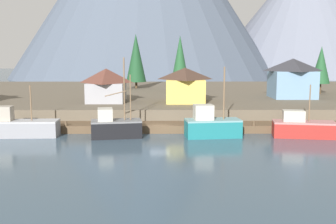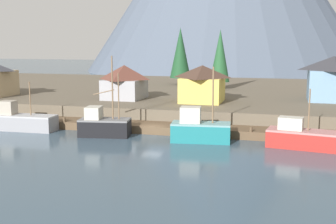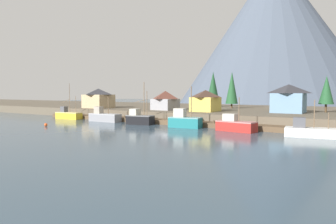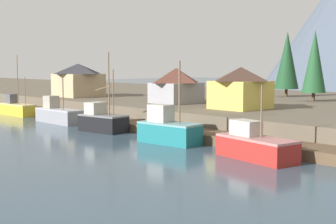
{
  "view_description": "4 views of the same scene",
  "coord_description": "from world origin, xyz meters",
  "px_view_note": "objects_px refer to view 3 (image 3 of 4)",
  "views": [
    {
      "loc": [
        0.74,
        -51.29,
        10.22
      ],
      "look_at": [
        1.04,
        1.72,
        2.56
      ],
      "focal_mm": 43.83,
      "sensor_mm": 36.0,
      "label": 1
    },
    {
      "loc": [
        15.42,
        -49.18,
        11.16
      ],
      "look_at": [
        1.6,
        1.83,
        2.63
      ],
      "focal_mm": 45.72,
      "sensor_mm": 36.0,
      "label": 2
    },
    {
      "loc": [
        37.54,
        -56.54,
        7.28
      ],
      "look_at": [
        -0.98,
        3.03,
        2.73
      ],
      "focal_mm": 32.29,
      "sensor_mm": 36.0,
      "label": 3
    },
    {
      "loc": [
        40.85,
        -33.94,
        7.94
      ],
      "look_at": [
        0.02,
        3.83,
        2.42
      ],
      "focal_mm": 48.7,
      "sensor_mm": 36.0,
      "label": 4
    }
  ],
  "objects_px": {
    "fishing_boat_yellow": "(68,115)",
    "fishing_boat_white": "(308,131)",
    "fishing_boat_grey": "(104,117)",
    "house_tan": "(98,98)",
    "conifer_mid_right": "(326,90)",
    "channel_buoy": "(46,125)",
    "fishing_boat_black": "(140,119)",
    "conifer_back_left": "(232,88)",
    "house_grey": "(165,100)",
    "fishing_boat_teal": "(184,121)",
    "conifer_near_right": "(213,87)",
    "house_blue": "(289,98)",
    "house_yellow": "(205,101)",
    "fishing_boat_red": "(235,125)"
  },
  "relations": [
    {
      "from": "fishing_boat_grey",
      "to": "house_blue",
      "type": "relative_size",
      "value": 1.17
    },
    {
      "from": "fishing_boat_yellow",
      "to": "fishing_boat_white",
      "type": "xyz_separation_m",
      "value": [
        61.08,
        -0.79,
        -0.1
      ]
    },
    {
      "from": "fishing_boat_grey",
      "to": "house_tan",
      "type": "bearing_deg",
      "value": 138.01
    },
    {
      "from": "conifer_near_right",
      "to": "channel_buoy",
      "type": "bearing_deg",
      "value": -104.43
    },
    {
      "from": "fishing_boat_black",
      "to": "fishing_boat_red",
      "type": "xyz_separation_m",
      "value": [
        22.95,
        0.01,
        -0.17
      ]
    },
    {
      "from": "fishing_boat_grey",
      "to": "house_tan",
      "type": "distance_m",
      "value": 19.97
    },
    {
      "from": "conifer_mid_right",
      "to": "conifer_back_left",
      "type": "relative_size",
      "value": 0.8
    },
    {
      "from": "fishing_boat_teal",
      "to": "house_blue",
      "type": "relative_size",
      "value": 1.15
    },
    {
      "from": "fishing_boat_black",
      "to": "channel_buoy",
      "type": "xyz_separation_m",
      "value": [
        -14.47,
        -14.25,
        -0.99
      ]
    },
    {
      "from": "fishing_boat_red",
      "to": "house_grey",
      "type": "distance_m",
      "value": 30.74
    },
    {
      "from": "conifer_mid_right",
      "to": "channel_buoy",
      "type": "bearing_deg",
      "value": -139.63
    },
    {
      "from": "conifer_back_left",
      "to": "fishing_boat_teal",
      "type": "bearing_deg",
      "value": -85.44
    },
    {
      "from": "house_yellow",
      "to": "house_blue",
      "type": "xyz_separation_m",
      "value": [
        18.83,
        6.11,
        0.68
      ]
    },
    {
      "from": "fishing_boat_yellow",
      "to": "fishing_boat_grey",
      "type": "bearing_deg",
      "value": -3.26
    },
    {
      "from": "fishing_boat_grey",
      "to": "conifer_back_left",
      "type": "relative_size",
      "value": 0.78
    },
    {
      "from": "fishing_boat_white",
      "to": "conifer_mid_right",
      "type": "xyz_separation_m",
      "value": [
        -0.11,
        28.36,
        6.94
      ]
    },
    {
      "from": "fishing_boat_yellow",
      "to": "fishing_boat_red",
      "type": "height_order",
      "value": "fishing_boat_yellow"
    },
    {
      "from": "fishing_boat_white",
      "to": "channel_buoy",
      "type": "height_order",
      "value": "fishing_boat_white"
    },
    {
      "from": "conifer_near_right",
      "to": "conifer_back_left",
      "type": "relative_size",
      "value": 1.06
    },
    {
      "from": "fishing_boat_grey",
      "to": "conifer_back_left",
      "type": "bearing_deg",
      "value": 56.43
    },
    {
      "from": "fishing_boat_black",
      "to": "fishing_boat_white",
      "type": "xyz_separation_m",
      "value": [
        35.56,
        -0.18,
        -0.33
      ]
    },
    {
      "from": "fishing_boat_black",
      "to": "conifer_back_left",
      "type": "height_order",
      "value": "conifer_back_left"
    },
    {
      "from": "fishing_boat_black",
      "to": "house_tan",
      "type": "distance_m",
      "value": 29.87
    },
    {
      "from": "fishing_boat_teal",
      "to": "conifer_back_left",
      "type": "height_order",
      "value": "conifer_back_left"
    },
    {
      "from": "channel_buoy",
      "to": "house_grey",
      "type": "bearing_deg",
      "value": 69.34
    },
    {
      "from": "house_grey",
      "to": "conifer_back_left",
      "type": "relative_size",
      "value": 0.6
    },
    {
      "from": "house_yellow",
      "to": "conifer_mid_right",
      "type": "height_order",
      "value": "conifer_mid_right"
    },
    {
      "from": "fishing_boat_teal",
      "to": "house_tan",
      "type": "relative_size",
      "value": 1.04
    },
    {
      "from": "fishing_boat_white",
      "to": "house_blue",
      "type": "height_order",
      "value": "house_blue"
    },
    {
      "from": "fishing_boat_yellow",
      "to": "fishing_boat_teal",
      "type": "bearing_deg",
      "value": -3.45
    },
    {
      "from": "conifer_near_right",
      "to": "conifer_mid_right",
      "type": "xyz_separation_m",
      "value": [
        35.72,
        -12.73,
        -1.19
      ]
    },
    {
      "from": "fishing_boat_grey",
      "to": "conifer_near_right",
      "type": "relative_size",
      "value": 0.74
    },
    {
      "from": "house_grey",
      "to": "conifer_near_right",
      "type": "relative_size",
      "value": 0.57
    },
    {
      "from": "house_yellow",
      "to": "conifer_near_right",
      "type": "xyz_separation_m",
      "value": [
        -9.53,
        25.53,
        3.86
      ]
    },
    {
      "from": "house_grey",
      "to": "house_blue",
      "type": "relative_size",
      "value": 0.91
    },
    {
      "from": "fishing_boat_grey",
      "to": "conifer_back_left",
      "type": "distance_m",
      "value": 40.18
    },
    {
      "from": "fishing_boat_black",
      "to": "house_yellow",
      "type": "height_order",
      "value": "fishing_boat_black"
    },
    {
      "from": "fishing_boat_grey",
      "to": "house_grey",
      "type": "xyz_separation_m",
      "value": [
        8.43,
        15.17,
        4.0
      ]
    },
    {
      "from": "fishing_boat_yellow",
      "to": "fishing_boat_black",
      "type": "height_order",
      "value": "fishing_boat_yellow"
    },
    {
      "from": "fishing_boat_yellow",
      "to": "house_grey",
      "type": "height_order",
      "value": "fishing_boat_yellow"
    },
    {
      "from": "conifer_near_right",
      "to": "conifer_back_left",
      "type": "height_order",
      "value": "conifer_near_right"
    },
    {
      "from": "house_tan",
      "to": "conifer_back_left",
      "type": "relative_size",
      "value": 0.74
    },
    {
      "from": "conifer_near_right",
      "to": "conifer_mid_right",
      "type": "bearing_deg",
      "value": -19.62
    },
    {
      "from": "house_tan",
      "to": "fishing_boat_white",
      "type": "bearing_deg",
      "value": -12.01
    },
    {
      "from": "fishing_boat_yellow",
      "to": "conifer_mid_right",
      "type": "relative_size",
      "value": 1.1
    },
    {
      "from": "fishing_boat_teal",
      "to": "channel_buoy",
      "type": "relative_size",
      "value": 12.24
    },
    {
      "from": "fishing_boat_grey",
      "to": "house_grey",
      "type": "relative_size",
      "value": 1.29
    },
    {
      "from": "fishing_boat_white",
      "to": "house_grey",
      "type": "xyz_separation_m",
      "value": [
        -38.76,
        15.83,
        4.2
      ]
    },
    {
      "from": "fishing_boat_red",
      "to": "house_blue",
      "type": "height_order",
      "value": "house_blue"
    },
    {
      "from": "house_blue",
      "to": "house_yellow",
      "type": "bearing_deg",
      "value": -162.01
    }
  ]
}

